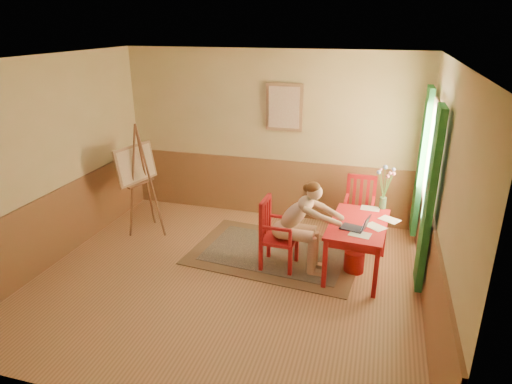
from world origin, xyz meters
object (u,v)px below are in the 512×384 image
(laptop, at_px, (357,226))
(easel, at_px, (138,169))
(table, at_px, (358,229))
(chair_back, at_px, (359,209))
(chair_left, at_px, (276,234))
(figure, at_px, (300,222))

(laptop, height_order, easel, easel)
(easel, bearing_deg, table, -6.49)
(table, distance_m, chair_back, 0.99)
(chair_left, bearing_deg, easel, 166.72)
(table, distance_m, figure, 0.77)
(table, height_order, chair_back, chair_back)
(easel, bearing_deg, chair_back, 9.84)
(chair_left, bearing_deg, chair_back, 48.02)
(chair_back, bearing_deg, laptop, -88.52)
(chair_left, relative_size, figure, 0.77)
(figure, height_order, easel, easel)
(chair_left, distance_m, laptop, 1.09)
(table, height_order, figure, figure)
(chair_left, xyz_separation_m, figure, (0.33, 0.01, 0.21))
(chair_left, relative_size, laptop, 2.56)
(chair_back, relative_size, laptop, 2.61)
(table, height_order, laptop, laptop)
(table, bearing_deg, chair_back, 92.51)
(chair_left, xyz_separation_m, easel, (-2.36, 0.56, 0.55))
(figure, bearing_deg, table, 12.18)
(table, distance_m, laptop, 0.25)
(chair_back, distance_m, easel, 3.48)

